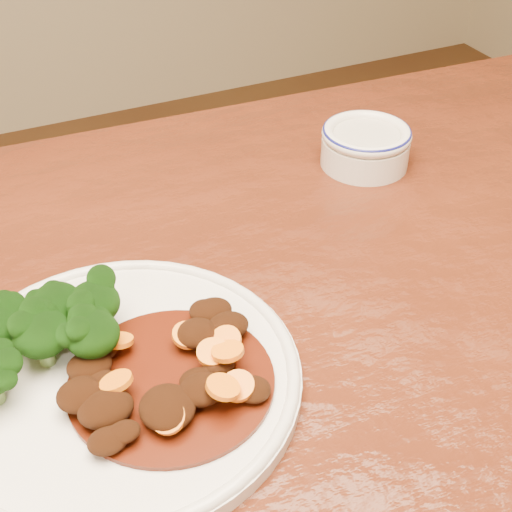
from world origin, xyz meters
name	(u,v)px	position (x,y,z in m)	size (l,w,h in m)	color
dining_table	(193,442)	(0.00, 0.00, 0.67)	(1.54, 0.97, 0.75)	#4E1E0D
dinner_plate	(120,378)	(-0.05, 0.02, 0.76)	(0.29, 0.29, 0.02)	white
broccoli_florets	(45,327)	(-0.09, 0.06, 0.79)	(0.13, 0.09, 0.05)	#6E954D
mince_stew	(165,375)	(-0.02, -0.01, 0.77)	(0.17, 0.16, 0.03)	#461207
dip_bowl	(366,144)	(0.31, 0.23, 0.78)	(0.10, 0.10, 0.05)	white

